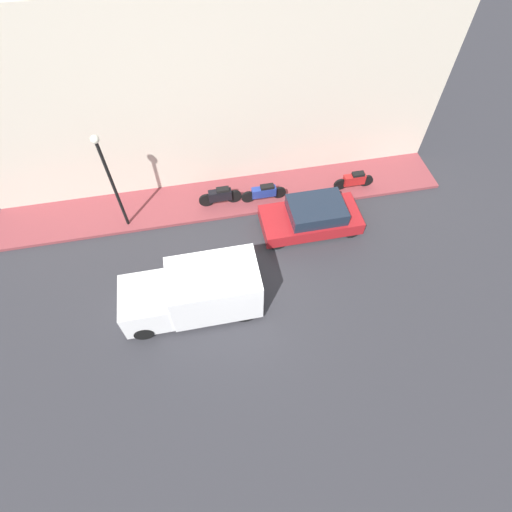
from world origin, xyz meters
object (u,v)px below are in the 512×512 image
Objects in this scene: motorcycle_black at (220,196)px; delivery_van at (194,293)px; motorcycle_blue at (264,192)px; parked_car at (312,217)px; motorcycle_red at (354,180)px; streetlamp at (109,174)px.

delivery_van is at bearing 161.79° from motorcycle_black.
delivery_van is 5.74m from motorcycle_blue.
parked_car reaches higher than motorcycle_red.
streetlamp reaches higher than motorcycle_black.
motorcycle_red is at bearing -91.45° from motorcycle_black.
parked_car is 3.92m from motorcycle_black.
motorcycle_blue is at bearing -36.45° from delivery_van.
delivery_van is at bearing -151.49° from streetlamp.
motorcycle_red is 10.02m from streetlamp.
motorcycle_blue is (1.75, 1.60, -0.04)m from parked_car.
motorcycle_black is (4.72, -1.55, -0.40)m from delivery_van.
motorcycle_blue is at bearing -87.55° from streetlamp.
delivery_van is 5.29m from streetlamp.
parked_car is at bearing -60.32° from delivery_van.
motorcycle_red is at bearing -88.73° from streetlamp.
delivery_van is 2.41× the size of motorcycle_blue.
parked_car is 2.24× the size of motorcycle_red.
motorcycle_black is at bearing -84.69° from streetlamp.
motorcycle_black is at bearing -18.21° from delivery_van.
delivery_van is at bearing 121.73° from motorcycle_red.
parked_car is 2.05× the size of motorcycle_blue.
motorcycle_red is (1.72, -2.39, -0.04)m from parked_car.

